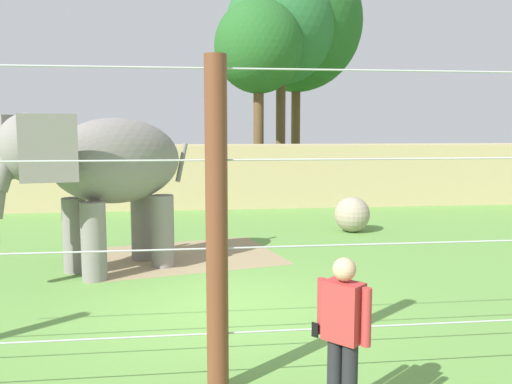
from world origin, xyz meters
TOP-DOWN VIEW (x-y plane):
  - ground_plane at (0.00, 0.00)m, footprint 120.00×120.00m
  - dirt_patch at (-0.69, 3.58)m, footprint 4.82×3.97m
  - embankment_wall at (0.00, 11.41)m, footprint 36.00×1.80m
  - elephant at (-2.15, 2.44)m, footprint 3.74×3.21m
  - enrichment_ball at (4.00, 5.96)m, footprint 0.98×0.98m
  - cable_fence at (-0.06, -2.79)m, footprint 11.87×0.24m
  - zookeeper at (0.95, -3.69)m, footprint 0.49×0.48m
  - tree_far_left at (2.47, 14.56)m, footprint 3.73×3.73m
  - tree_left_of_centre at (4.75, 18.00)m, footprint 6.33×6.33m
  - tree_behind_wall at (3.73, 16.41)m, footprint 4.98×4.98m

SIDE VIEW (x-z plane):
  - ground_plane at x=0.00m, z-range 0.00..0.00m
  - dirt_patch at x=-0.69m, z-range 0.00..0.01m
  - enrichment_ball at x=4.00m, z-range 0.00..0.98m
  - zookeeper at x=0.95m, z-range 0.09..1.76m
  - embankment_wall at x=0.00m, z-range 0.00..2.27m
  - cable_fence at x=-0.06m, z-range 0.01..3.61m
  - elephant at x=-2.15m, z-range 0.51..3.64m
  - tree_far_left at x=2.47m, z-range 2.10..10.34m
  - tree_behind_wall at x=3.73m, z-range 2.40..12.51m
  - tree_left_of_centre at x=4.75m, z-range 2.30..13.60m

